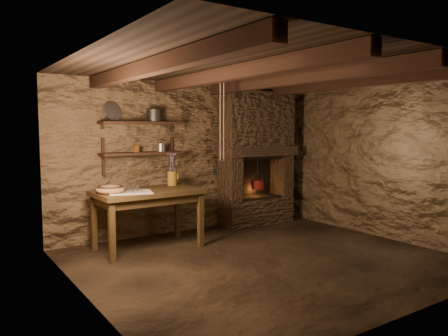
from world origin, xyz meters
TOP-DOWN VIEW (x-y plane):
  - floor at (0.00, 0.00)m, footprint 4.50×4.50m
  - back_wall at (0.00, 2.00)m, footprint 4.50×0.04m
  - front_wall at (0.00, -2.00)m, footprint 4.50×0.04m
  - left_wall at (-2.25, 0.00)m, footprint 0.04×4.00m
  - right_wall at (2.25, 0.00)m, footprint 0.04×4.00m
  - ceiling at (0.00, 0.00)m, footprint 4.50×4.00m
  - beam_far_left at (-1.50, 0.00)m, footprint 0.14×3.95m
  - beam_mid_left at (-0.50, 0.00)m, footprint 0.14×3.95m
  - beam_mid_right at (0.50, 0.00)m, footprint 0.14×3.95m
  - beam_far_right at (1.50, 0.00)m, footprint 0.14×3.95m
  - shelf_lower at (-0.85, 1.84)m, footprint 1.25×0.30m
  - shelf_upper at (-0.85, 1.84)m, footprint 1.25×0.30m
  - hearth at (1.25, 1.77)m, footprint 1.43×0.51m
  - work_table at (-1.00, 1.33)m, footprint 1.46×0.85m
  - linen_cloth at (-1.29, 1.21)m, footprint 0.65×0.58m
  - pewter_cutlery_row at (-1.29, 1.20)m, footprint 0.49×0.30m
  - drinking_glasses at (-1.28, 1.32)m, footprint 0.18×0.05m
  - stoneware_jug at (-0.50, 1.56)m, footprint 0.15×0.14m
  - wooden_bowl at (-1.54, 1.31)m, footprint 0.48×0.48m
  - iron_stockpot at (-0.65, 1.84)m, footprint 0.26×0.26m
  - tin_pan at (-1.26, 1.94)m, footprint 0.31×0.19m
  - small_kettle at (-0.54, 1.84)m, footprint 0.21×0.18m
  - rusty_tin at (-0.94, 1.84)m, footprint 0.12×0.12m
  - red_pot at (1.24, 1.72)m, footprint 0.24×0.22m
  - hanging_ropes at (0.05, 1.05)m, footprint 0.08×0.08m

SIDE VIEW (x-z plane):
  - floor at x=0.00m, z-range 0.00..0.00m
  - work_table at x=-1.00m, z-range 0.03..0.86m
  - red_pot at x=1.24m, z-range 0.44..0.98m
  - linen_cloth at x=-1.29m, z-range 0.82..0.83m
  - pewter_cutlery_row at x=-1.29m, z-range 0.83..0.84m
  - drinking_glasses at x=-1.28m, z-range 0.83..0.90m
  - wooden_bowl at x=-1.54m, z-range 0.80..0.93m
  - stoneware_jug at x=-0.50m, z-range 0.79..1.27m
  - back_wall at x=0.00m, z-range 0.00..2.40m
  - front_wall at x=0.00m, z-range 0.00..2.40m
  - left_wall at x=-2.25m, z-range 0.00..2.40m
  - right_wall at x=2.25m, z-range 0.00..2.40m
  - hearth at x=1.25m, z-range 0.08..2.38m
  - shelf_lower at x=-0.85m, z-range 1.28..1.32m
  - rusty_tin at x=-0.94m, z-range 1.32..1.42m
  - small_kettle at x=-0.54m, z-range 1.29..1.48m
  - shelf_upper at x=-0.85m, z-range 1.73..1.77m
  - hanging_ropes at x=0.05m, z-range 1.20..2.40m
  - iron_stockpot at x=-0.65m, z-range 1.77..1.93m
  - tin_pan at x=-1.26m, z-range 1.77..2.06m
  - beam_far_left at x=-1.50m, z-range 2.23..2.39m
  - beam_mid_left at x=-0.50m, z-range 2.23..2.39m
  - beam_mid_right at x=0.50m, z-range 2.23..2.39m
  - beam_far_right at x=1.50m, z-range 2.23..2.39m
  - ceiling at x=0.00m, z-range 2.38..2.42m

